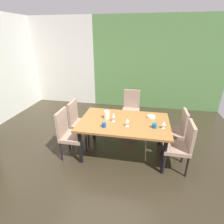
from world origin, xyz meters
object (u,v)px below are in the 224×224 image
Objects in this scene: wine_glass_right at (127,121)px; cup_front at (104,125)px; wine_glass_center at (164,123)px; cup_left at (154,126)px; dining_table at (124,125)px; chair_right_near at (181,144)px; chair_right_far at (177,129)px; chair_left_near at (69,132)px; pitcher_west at (107,115)px; chair_left_far at (79,120)px; serving_bowl_near_shelf at (151,117)px; wine_glass_corner at (113,115)px; chair_head_far at (131,107)px.

cup_front is (-0.41, -0.10, -0.07)m from wine_glass_right.
wine_glass_center reaches higher than cup_left.
dining_table is 1.09m from chair_right_near.
cup_front is (-1.38, -0.57, 0.26)m from chair_right_far.
chair_left_near is 6.11× the size of pitcher_west.
chair_right_far is at bearing 104.51° from chair_left_near.
chair_right_far reaches higher than cup_front.
chair_left_far is 1.58m from serving_bowl_near_shelf.
cup_front is at bearing -137.82° from dining_table.
wine_glass_right is (-0.96, -0.47, 0.34)m from chair_right_far.
wine_glass_center is at bearing 5.06° from cup_left.
wine_glass_right is at bearing -27.99° from wine_glass_corner.
chair_left_far reaches higher than chair_right_near.
chair_right_near is at bearing -21.77° from wine_glass_center.
chair_left_far is at bearing 42.59° from chair_head_far.
wine_glass_center is (1.77, 0.13, 0.30)m from chair_left_near.
chair_right_far is (1.01, -0.99, -0.01)m from chair_head_far.
pitcher_west is at bearing 166.66° from cup_left.
wine_glass_corner is 0.79m from serving_bowl_near_shelf.
chair_right_near is 0.54m from chair_right_far.
chair_left_far is 0.98× the size of chair_left_near.
chair_right_near is 0.47m from wine_glass_center.
cup_front is at bearing -170.98° from cup_left.
chair_right_near reaches higher than wine_glass_center.
cup_left is (-0.48, -0.43, 0.26)m from chair_right_far.
chair_head_far is 6.84× the size of wine_glass_center.
chair_right_far is 0.58m from serving_bowl_near_shelf.
cup_left is at bearing -15.48° from dining_table.
chair_left_near is at bearing -165.17° from wine_glass_corner.
cup_front is (-1.38, -0.03, 0.26)m from chair_right_near.
wine_glass_right is at bearing -175.23° from cup_left.
wine_glass_center is at bearing -5.92° from wine_glass_corner.
chair_left_far is at bearing 165.50° from dining_table.
wine_glass_center is 1.07m from cup_front.
serving_bowl_near_shelf is at bearing 46.44° from wine_glass_right.
cup_left is (0.48, 0.04, -0.08)m from wine_glass_right.
chair_left_near is at bearing 54.84° from chair_head_far.
chair_left_near reaches higher than wine_glass_right.
chair_head_far is 1.00× the size of chair_left_far.
chair_left_near is 0.76m from cup_front.
chair_left_near is (-2.10, -0.54, 0.02)m from chair_right_far.
dining_table is at bearing 88.61° from chair_head_far.
dining_table is 0.59m from serving_bowl_near_shelf.
pitcher_west is at bearing 76.64° from chair_right_near.
wine_glass_right is (1.13, -0.47, 0.33)m from chair_left_far.
chair_right_near is at bearing 123.50° from chair_head_far.
cup_front is 0.91m from cup_left.
dining_table is 9.70× the size of wine_glass_corner.
chair_left_far reaches higher than cup_front.
chair_left_near is 11.65× the size of cup_front.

